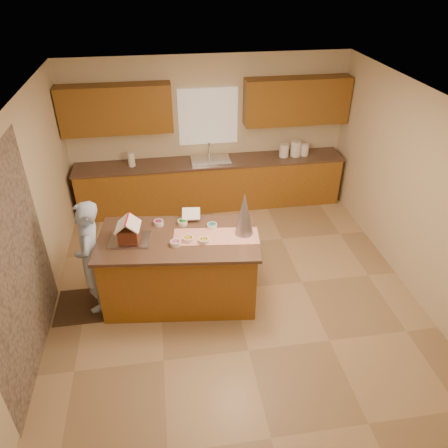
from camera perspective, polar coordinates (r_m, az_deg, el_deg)
The scene contains 28 objects.
floor at distance 6.28m, azimuth 1.19°, elevation -8.62°, with size 5.50×5.50×0.00m, color tan.
ceiling at distance 4.94m, azimuth 1.56°, elevation 15.69°, with size 5.50×5.50×0.00m, color silver.
wall_back at distance 7.95m, azimuth -2.11°, elevation 12.05°, with size 5.50×5.50×0.00m, color beige.
wall_front at distance 3.47m, azimuth 9.70°, elevation -21.40°, with size 5.50×5.50×0.00m, color beige.
wall_left at distance 5.67m, azimuth -24.42°, elevation -0.07°, with size 5.50×5.50×0.00m, color beige.
wall_right at distance 6.36m, azimuth 24.17°, elevation 3.60°, with size 5.50×5.50×0.00m, color beige.
stone_accent at distance 5.08m, azimuth -25.83°, elevation -5.82°, with size 2.50×2.50×0.00m, color gray.
window_curtain at distance 7.82m, azimuth -2.13°, elevation 14.04°, with size 1.05×0.03×1.00m, color white.
back_counter_base at distance 8.05m, azimuth -1.72°, elevation 5.23°, with size 4.80×0.60×0.88m, color #9A5C1F.
back_counter_top at distance 7.84m, azimuth -1.78°, elevation 8.21°, with size 4.85×0.63×0.04m, color brown.
upper_cabinet_left at distance 7.59m, azimuth -14.11°, elevation 14.51°, with size 1.85×0.35×0.80m, color brown.
upper_cabinet_right at distance 7.92m, azimuth 9.61°, elevation 15.77°, with size 1.85×0.35×0.80m, color brown.
sink at distance 7.85m, azimuth -1.78°, elevation 8.15°, with size 0.70×0.45×0.12m, color silver.
faucet at distance 7.94m, azimuth -1.96°, elevation 9.79°, with size 0.03×0.03×0.28m, color silver.
island_base at distance 5.88m, azimuth -5.85°, elevation -6.02°, with size 1.97×0.99×0.97m, color #9A5C1F.
island_top at distance 5.58m, azimuth -6.13°, elevation -1.96°, with size 2.06×1.08×0.04m, color brown.
table_runner at distance 5.55m, azimuth -1.05°, elevation -1.65°, with size 1.10×0.39×0.01m, color red.
baking_tray at distance 5.59m, azimuth -12.36°, elevation -2.08°, with size 0.50×0.37×0.03m, color silver.
cookbook at distance 5.85m, azimuth -4.38°, elevation 1.35°, with size 0.24×0.02×0.20m, color white.
tinsel_tree at distance 5.45m, azimuth 2.71°, elevation 1.35°, with size 0.24×0.24×0.60m, color silver.
rug at distance 6.28m, azimuth -16.49°, elevation -10.16°, with size 1.08×0.70×0.01m, color black.
boy at distance 5.78m, azimuth -17.21°, elevation -4.26°, with size 0.58×0.38×1.59m, color #A2BEE6.
canister_a at distance 8.05m, azimuth 7.95°, elevation 9.63°, with size 0.17×0.17×0.24m, color white.
canister_b at distance 8.10m, azimuth 9.49°, elevation 9.83°, with size 0.19×0.19×0.28m, color white.
canister_c at distance 8.17m, azimuth 10.63°, elevation 9.66°, with size 0.15×0.15×0.21m, color white.
paper_towel at distance 7.76m, azimuth -12.17°, elevation 8.39°, with size 0.12×0.12×0.26m, color white.
gingerbread_house at distance 5.52m, azimuth -12.52°, elevation -0.98°, with size 0.33×0.34×0.31m.
candy_bowls at distance 5.60m, azimuth -4.97°, elevation -1.09°, with size 0.83×0.64×0.06m.
Camera 1 is at (-0.84, -4.65, 4.13)m, focal length 34.52 mm.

